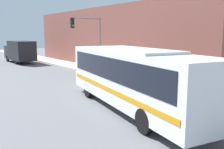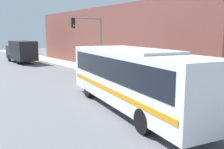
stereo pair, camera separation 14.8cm
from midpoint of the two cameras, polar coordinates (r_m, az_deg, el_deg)
The scene contains 10 objects.
ground_plane at distance 12.47m, azimuth 9.29°, elevation -9.75°, with size 120.00×120.00×0.00m, color slate.
sidewalk at distance 31.89m, azimuth -9.48°, elevation 2.08°, with size 2.98×70.00×0.18m.
building_facade at distance 31.15m, azimuth 0.79°, elevation 8.36°, with size 6.00×31.07×7.02m.
city_bus at distance 13.17m, azimuth 4.04°, elevation -0.02°, with size 4.68×11.48×3.29m.
delivery_truck at distance 37.33m, azimuth -20.45°, elevation 5.08°, with size 2.41×7.32×3.04m.
fire_hydrant at distance 17.56m, azimuth 15.38°, elevation -2.56°, with size 0.22×0.30×0.71m.
traffic_light_pole at distance 24.09m, azimuth -5.14°, elevation 8.92°, with size 3.28×0.35×5.41m.
parking_meter at distance 22.77m, azimuth 0.33°, elevation 1.71°, with size 0.14×0.14×1.24m.
pedestrian_near_corner at distance 19.43m, azimuth 12.40°, elevation 0.23°, with size 0.34×0.34×1.71m.
pedestrian_mid_block at distance 27.22m, azimuth -5.38°, elevation 2.89°, with size 0.34×0.34×1.64m.
Camera 1 is at (-8.63, -8.05, 4.05)m, focal length 40.00 mm.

